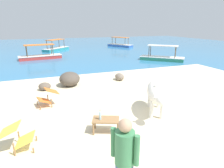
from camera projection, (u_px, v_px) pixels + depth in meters
The scene contains 15 objects.
sand_beach at pixel (136, 132), 5.49m from camera, with size 18.00×14.00×0.04m, color beige.
water_surface at pixel (60, 48), 25.15m from camera, with size 60.00×36.00×0.03m, color teal.
cow at pixel (156, 92), 6.38m from camera, with size 1.32×2.03×1.17m.
low_bench_table at pixel (106, 121), 5.35m from camera, with size 0.87×0.70×0.41m.
bottle at pixel (100, 116), 5.28m from camera, with size 0.07×0.07×0.30m.
deck_chair_near at pixel (18, 135), 4.60m from camera, with size 0.83×0.62×0.68m.
deck_chair_far at pixel (48, 96), 7.12m from camera, with size 0.86×0.68×0.68m.
person_standing at pixel (124, 156), 3.03m from camera, with size 0.35×0.42×1.62m.
shore_rock_large at pixel (45, 86), 8.86m from camera, with size 0.57×0.49×0.36m, color #6B5B4C.
shore_rock_medium at pixel (120, 77), 10.46m from camera, with size 0.62×0.46×0.38m, color gray.
shore_rock_small at pixel (70, 79), 9.47m from camera, with size 1.10×1.01×0.70m, color brown.
boat_green at pixel (162, 57), 16.27m from camera, with size 3.51×3.31×1.29m.
boat_red at pixel (40, 56), 16.96m from camera, with size 3.79×1.62×1.29m.
boat_teal at pixel (56, 48), 22.45m from camera, with size 3.37×3.45×1.29m.
boat_blue at pixel (120, 45), 26.27m from camera, with size 2.96×3.71×1.29m.
Camera 1 is at (-2.33, -4.26, 3.02)m, focal length 30.12 mm.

